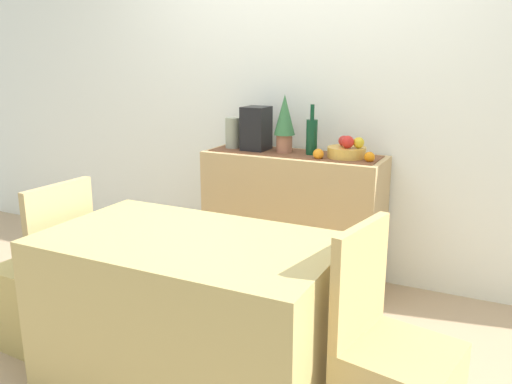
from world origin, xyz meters
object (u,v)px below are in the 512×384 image
coffee_maker (256,129)px  ceramic_vase (233,133)px  potted_plant (285,121)px  sideboard_console (293,218)px  wine_bottle (312,136)px  fruit_bowl (347,152)px  chair_near_window (46,297)px  dining_table (191,315)px

coffee_maker → ceramic_vase: size_ratio=1.39×
ceramic_vase → potted_plant: 0.40m
sideboard_console → coffee_maker: coffee_maker is taller
ceramic_vase → potted_plant: (0.39, 0.00, 0.11)m
wine_bottle → ceramic_vase: bearing=180.0°
fruit_bowl → coffee_maker: 0.64m
ceramic_vase → chair_near_window: ceramic_vase is taller
ceramic_vase → potted_plant: size_ratio=0.55×
ceramic_vase → potted_plant: potted_plant is taller
wine_bottle → dining_table: (-0.06, -1.35, -0.64)m
potted_plant → dining_table: bearing=-84.4°
fruit_bowl → dining_table: fruit_bowl is taller
sideboard_console → potted_plant: (-0.07, 0.00, 0.65)m
sideboard_console → wine_bottle: 0.58m
coffee_maker → wine_bottle: bearing=0.0°
sideboard_console → chair_near_window: bearing=-122.2°
potted_plant → chair_near_window: (-0.78, -1.35, -0.83)m
wine_bottle → coffee_maker: size_ratio=1.10×
fruit_bowl → dining_table: bearing=-102.2°
fruit_bowl → wine_bottle: size_ratio=0.74×
fruit_bowl → chair_near_window: (-1.20, -1.35, -0.66)m
wine_bottle → ceramic_vase: (-0.58, 0.00, -0.02)m
wine_bottle → coffee_maker: bearing=180.0°
sideboard_console → ceramic_vase: 0.71m
potted_plant → coffee_maker: bearing=180.0°
wine_bottle → potted_plant: bearing=180.0°
coffee_maker → dining_table: bearing=-76.0°
fruit_bowl → ceramic_vase: size_ratio=1.13×
potted_plant → chair_near_window: size_ratio=0.43×
wine_bottle → potted_plant: potted_plant is taller
coffee_maker → sideboard_console: bearing=0.0°
sideboard_console → fruit_bowl: (0.35, 0.00, 0.48)m
wine_bottle → chair_near_window: (-0.97, -1.35, -0.74)m
sideboard_console → potted_plant: size_ratio=3.10×
ceramic_vase → fruit_bowl: bearing=0.0°
potted_plant → chair_near_window: 1.77m
potted_plant → dining_table: (0.13, -1.35, -0.72)m
sideboard_console → ceramic_vase: ceramic_vase is taller
ceramic_vase → chair_near_window: bearing=-106.3°
dining_table → coffee_maker: bearing=104.0°
potted_plant → ceramic_vase: bearing=180.0°
ceramic_vase → dining_table: bearing=-69.0°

